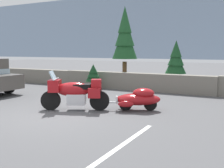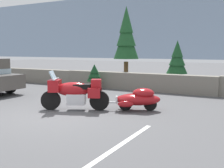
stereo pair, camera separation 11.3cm
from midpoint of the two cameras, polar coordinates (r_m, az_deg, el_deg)
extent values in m
plane|color=#4C4C4F|center=(8.69, -11.66, -6.46)|extent=(80.00, 80.00, 0.00)
cube|color=slate|center=(18.59, -18.08, 1.81)|extent=(8.00, 0.53, 0.85)
cube|color=slate|center=(13.94, 5.21, 0.54)|extent=(8.00, 0.55, 0.87)
cylinder|color=black|center=(9.45, -12.34, -3.34)|extent=(0.65, 0.42, 0.66)
cylinder|color=black|center=(9.18, -2.29, -3.48)|extent=(0.65, 0.42, 0.66)
cube|color=silver|center=(9.26, -7.09, -3.12)|extent=(0.73, 0.66, 0.36)
ellipsoid|color=maroon|center=(9.23, -7.73, -1.10)|extent=(1.27, 0.93, 0.48)
cube|color=maroon|center=(9.34, -11.52, -0.34)|extent=(0.55, 0.63, 0.40)
cube|color=#9EB7C6|center=(9.32, -11.87, 1.68)|extent=(0.36, 0.48, 0.34)
cube|color=black|center=(9.17, -5.89, -0.49)|extent=(0.66, 0.57, 0.16)
cube|color=maroon|center=(9.10, -2.94, 0.11)|extent=(0.46, 0.50, 0.28)
cube|color=maroon|center=(8.85, -3.42, -1.92)|extent=(0.43, 0.32, 0.32)
cube|color=maroon|center=(9.44, -3.07, -1.35)|extent=(0.43, 0.32, 0.32)
cylinder|color=silver|center=(9.30, -11.26, 1.07)|extent=(0.35, 0.64, 0.04)
cylinder|color=silver|center=(9.40, -12.08, -1.85)|extent=(0.26, 0.18, 0.54)
cylinder|color=black|center=(9.18, 3.19, -4.19)|extent=(0.44, 0.29, 0.44)
cylinder|color=black|center=(9.23, 8.33, -4.19)|extent=(0.44, 0.29, 0.44)
ellipsoid|color=maroon|center=(9.17, 5.78, -3.22)|extent=(1.65, 1.28, 0.40)
ellipsoid|color=maroon|center=(9.14, 6.92, -1.86)|extent=(0.89, 0.82, 0.32)
cube|color=silver|center=(9.15, 1.33, -3.33)|extent=(0.20, 0.31, 0.24)
ellipsoid|color=maroon|center=(8.85, 3.23, -4.22)|extent=(0.53, 0.36, 0.20)
ellipsoid|color=maroon|center=(9.48, 3.15, -3.46)|extent=(0.53, 0.36, 0.20)
cylinder|color=silver|center=(9.18, -1.11, -3.86)|extent=(0.65, 0.36, 0.05)
cylinder|color=black|center=(13.68, -20.38, -0.40)|extent=(0.68, 0.23, 0.68)
cylinder|color=brown|center=(16.54, 3.14, 2.38)|extent=(0.26, 0.26, 1.33)
cone|color=#1E5128|center=(16.49, 3.18, 8.94)|extent=(1.51, 1.51, 2.10)
cone|color=#1E5128|center=(16.52, 3.20, 11.14)|extent=(1.17, 1.17, 1.84)
cone|color=#1E5128|center=(16.58, 3.21, 13.32)|extent=(0.83, 0.83, 1.58)
cylinder|color=brown|center=(14.53, 13.53, 0.35)|extent=(0.20, 0.20, 0.73)
cone|color=#194723|center=(14.44, 13.65, 4.43)|extent=(1.08, 1.08, 1.15)
cone|color=#194723|center=(14.43, 13.69, 5.81)|extent=(0.84, 0.84, 1.01)
cone|color=#194723|center=(14.43, 13.73, 7.18)|extent=(0.59, 0.59, 0.86)
cylinder|color=brown|center=(14.13, -3.44, -0.37)|extent=(0.16, 0.16, 0.38)
cone|color=#143D1E|center=(14.07, -3.46, 1.79)|extent=(0.83, 0.83, 0.59)
cone|color=#143D1E|center=(14.06, -3.46, 2.51)|extent=(0.64, 0.64, 0.52)
cone|color=#143D1E|center=(14.04, -3.47, 3.24)|extent=(0.46, 0.46, 0.45)
cube|color=silver|center=(5.87, 1.82, -12.92)|extent=(0.12, 3.60, 0.01)
camera|label=1|loc=(0.06, -89.66, 0.04)|focal=43.75mm
camera|label=2|loc=(0.06, 90.34, -0.04)|focal=43.75mm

